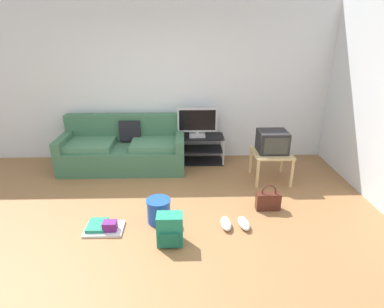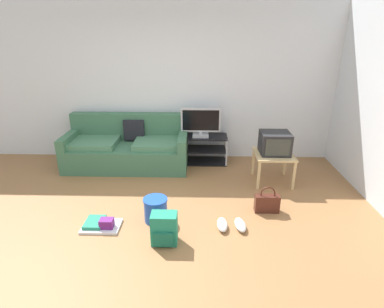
{
  "view_description": "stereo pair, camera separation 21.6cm",
  "coord_description": "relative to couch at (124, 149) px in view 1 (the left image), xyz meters",
  "views": [
    {
      "loc": [
        0.42,
        -3.08,
        2.22
      ],
      "look_at": [
        0.52,
        0.98,
        0.61
      ],
      "focal_mm": 28.85,
      "sensor_mm": 36.0,
      "label": 1
    },
    {
      "loc": [
        0.63,
        -3.08,
        2.22
      ],
      "look_at": [
        0.52,
        0.98,
        0.61
      ],
      "focal_mm": 28.85,
      "sensor_mm": 36.0,
      "label": 2
    }
  ],
  "objects": [
    {
      "name": "ground_plane",
      "position": [
        0.63,
        -1.95,
        -0.33
      ],
      "size": [
        9.0,
        9.8,
        0.02
      ],
      "primitive_type": "cube",
      "color": "olive"
    },
    {
      "name": "wall_back",
      "position": [
        0.63,
        0.5,
        1.03
      ],
      "size": [
        9.0,
        0.1,
        2.7
      ],
      "primitive_type": "cube",
      "color": "silver",
      "rests_on": "ground_plane"
    },
    {
      "name": "couch",
      "position": [
        0.0,
        0.0,
        0.0
      ],
      "size": [
        2.09,
        0.89,
        0.87
      ],
      "color": "#3D6B4C",
      "rests_on": "ground_plane"
    },
    {
      "name": "tv_stand",
      "position": [
        1.27,
        0.17,
        -0.07
      ],
      "size": [
        0.94,
        0.44,
        0.49
      ],
      "color": "black",
      "rests_on": "ground_plane"
    },
    {
      "name": "flat_tv",
      "position": [
        1.27,
        0.15,
        0.42
      ],
      "size": [
        0.69,
        0.22,
        0.51
      ],
      "color": "#B2B2B7",
      "rests_on": "tv_stand"
    },
    {
      "name": "side_table",
      "position": [
        2.4,
        -0.6,
        0.09
      ],
      "size": [
        0.58,
        0.58,
        0.48
      ],
      "color": "tan",
      "rests_on": "ground_plane"
    },
    {
      "name": "crt_tv",
      "position": [
        2.4,
        -0.58,
        0.32
      ],
      "size": [
        0.44,
        0.41,
        0.33
      ],
      "color": "#232326",
      "rests_on": "side_table"
    },
    {
      "name": "backpack",
      "position": [
        0.88,
        -2.16,
        -0.14
      ],
      "size": [
        0.29,
        0.26,
        0.37
      ],
      "rotation": [
        0.0,
        0.0,
        -0.15
      ],
      "color": "#238466",
      "rests_on": "ground_plane"
    },
    {
      "name": "handbag",
      "position": [
        2.15,
        -1.48,
        -0.19
      ],
      "size": [
        0.32,
        0.12,
        0.36
      ],
      "rotation": [
        0.0,
        0.0,
        -0.2
      ],
      "color": "#4C2319",
      "rests_on": "ground_plane"
    },
    {
      "name": "cleaning_bucket",
      "position": [
        0.72,
        -1.73,
        -0.16
      ],
      "size": [
        0.3,
        0.3,
        0.31
      ],
      "color": "blue",
      "rests_on": "ground_plane"
    },
    {
      "name": "sneakers_pair",
      "position": [
        1.65,
        -1.87,
        -0.27
      ],
      "size": [
        0.36,
        0.3,
        0.09
      ],
      "color": "white",
      "rests_on": "ground_plane"
    },
    {
      "name": "floor_tray",
      "position": [
        0.07,
        -1.9,
        -0.28
      ],
      "size": [
        0.45,
        0.33,
        0.14
      ],
      "color": "silver",
      "rests_on": "ground_plane"
    }
  ]
}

